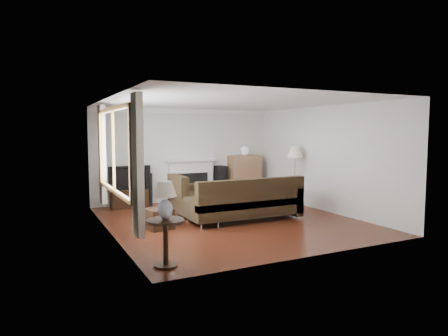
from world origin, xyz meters
name	(u,v)px	position (x,y,z in m)	size (l,w,h in m)	color
room	(230,162)	(0.00, 0.00, 1.25)	(5.10, 5.60, 2.54)	#4A1E10
window	(114,151)	(-2.45, -0.20, 1.55)	(0.12, 2.74, 1.54)	olive
curtain_near	(138,165)	(-2.40, -1.72, 1.40)	(0.10, 0.35, 2.10)	#ECE6CE
curtain_far	(102,155)	(-2.40, 1.32, 1.40)	(0.10, 0.35, 2.10)	#ECE6CE
fireplace	(191,180)	(0.15, 2.64, 0.57)	(1.40, 0.26, 1.15)	white
tv_stand	(129,198)	(-1.58, 2.50, 0.23)	(0.90, 0.41, 0.45)	black
television	(129,177)	(-1.58, 2.50, 0.75)	(1.04, 0.14, 0.60)	black
speaker_left	(148,189)	(-1.09, 2.55, 0.41)	(0.23, 0.27, 0.82)	black
speaker_right	(221,182)	(1.00, 2.54, 0.47)	(0.26, 0.31, 0.94)	black
bookshelf	(244,176)	(1.74, 2.51, 0.61)	(0.88, 0.42, 1.22)	#956945
globe_lamp	(244,151)	(1.74, 2.51, 1.34)	(0.25, 0.25, 0.25)	white
sectional_sofa	(244,200)	(0.27, -0.10, 0.43)	(2.68, 1.96, 0.87)	black
coffee_table	(225,199)	(0.55, 1.35, 0.21)	(1.07, 0.58, 0.42)	olive
footstool	(159,219)	(-1.59, -0.05, 0.20)	(0.47, 0.47, 0.40)	black
floor_lamp	(295,176)	(2.22, 0.74, 0.76)	(0.39, 0.39, 1.53)	#A9733A
side_table	(166,243)	(-2.15, -2.22, 0.34)	(0.54, 0.54, 0.67)	black
table_lamp	(165,201)	(-2.15, -2.22, 0.93)	(0.33, 0.33, 0.53)	silver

